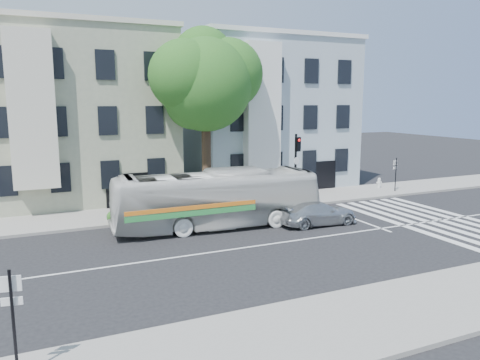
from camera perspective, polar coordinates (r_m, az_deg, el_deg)
ground at (r=21.91m, az=3.76°, el=-7.80°), size 120.00×120.00×0.00m
sidewalk_far at (r=28.94m, az=-3.70°, el=-3.32°), size 80.00×4.00×0.15m
sidewalk_near at (r=15.75m, az=18.05°, el=-15.17°), size 80.00×4.00×0.15m
building_left at (r=33.56m, az=-19.52°, el=7.29°), size 12.00×10.00×11.00m
building_right at (r=37.46m, az=2.53°, el=8.01°), size 12.00×10.00×11.00m
street_tree at (r=28.95m, az=-4.29°, el=12.14°), size 7.30×5.90×11.10m
bus at (r=24.33m, az=-2.79°, el=-2.34°), size 3.26×11.00×3.02m
sedan at (r=25.40m, az=9.43°, el=-3.98°), size 1.95×4.44×1.27m
hedge at (r=26.68m, az=-6.23°, el=-3.54°), size 8.52×2.28×0.70m
traffic_signal at (r=30.11m, az=6.90°, el=2.58°), size 0.46×0.54×4.48m
fire_hydrant at (r=36.39m, az=16.60°, el=-0.30°), size 0.41×0.24×0.74m
near_sign_pole at (r=12.29m, az=-25.99°, el=-14.06°), size 0.48×0.20×2.66m
far_sign_pole at (r=35.18m, az=18.43°, el=1.17°), size 0.43×0.21×2.40m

